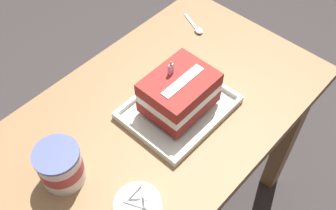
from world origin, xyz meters
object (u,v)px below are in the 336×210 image
object	(u,v)px
ice_cream_tub	(60,166)
bowl_stack	(138,207)
birthday_cake	(179,92)
serving_spoon_near_tray	(197,29)
foil_tray	(179,108)

from	to	relation	value
ice_cream_tub	bowl_stack	bearing A→B (deg)	-72.58
birthday_cake	bowl_stack	xyz separation A→B (m)	(-0.30, -0.13, -0.06)
bowl_stack	serving_spoon_near_tray	xyz separation A→B (m)	(0.60, 0.32, -0.01)
foil_tray	bowl_stack	bearing A→B (deg)	-155.98
ice_cream_tub	foil_tray	bearing A→B (deg)	-11.05
bowl_stack	serving_spoon_near_tray	world-z (taller)	bowl_stack
birthday_cake	foil_tray	bearing A→B (deg)	-90.00
birthday_cake	ice_cream_tub	distance (m)	0.37
foil_tray	birthday_cake	world-z (taller)	birthday_cake
foil_tray	bowl_stack	world-z (taller)	bowl_stack
foil_tray	serving_spoon_near_tray	distance (m)	0.36
birthday_cake	bowl_stack	distance (m)	0.33
bowl_stack	ice_cream_tub	bearing A→B (deg)	107.42
birthday_cake	serving_spoon_near_tray	bearing A→B (deg)	31.14
ice_cream_tub	serving_spoon_near_tray	bearing A→B (deg)	9.74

